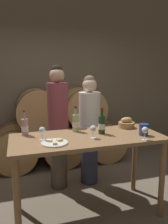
# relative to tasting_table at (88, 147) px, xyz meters

# --- Properties ---
(ground_plane) EXTENTS (10.00, 10.00, 0.00)m
(ground_plane) POSITION_rel_tasting_table_xyz_m (0.00, 0.00, -0.82)
(ground_plane) COLOR #726654
(stone_wall_back) EXTENTS (10.00, 0.12, 3.20)m
(stone_wall_back) POSITION_rel_tasting_table_xyz_m (0.00, 2.18, 0.78)
(stone_wall_back) COLOR #7F705B
(stone_wall_back) RESTS_ON ground_plane
(barrel_stack) EXTENTS (2.35, 0.87, 1.38)m
(barrel_stack) POSITION_rel_tasting_table_xyz_m (0.00, 1.63, -0.20)
(barrel_stack) COLOR tan
(barrel_stack) RESTS_ON ground_plane
(tasting_table) EXTENTS (1.69, 0.73, 0.95)m
(tasting_table) POSITION_rel_tasting_table_xyz_m (0.00, 0.00, 0.00)
(tasting_table) COLOR olive
(tasting_table) RESTS_ON ground_plane
(person_left) EXTENTS (0.29, 0.29, 1.75)m
(person_left) POSITION_rel_tasting_table_xyz_m (-0.21, 0.71, 0.10)
(person_left) COLOR #4C4238
(person_left) RESTS_ON ground_plane
(person_right) EXTENTS (0.31, 0.31, 1.61)m
(person_right) POSITION_rel_tasting_table_xyz_m (0.26, 0.71, 0.01)
(person_right) COLOR #2D334C
(person_right) RESTS_ON ground_plane
(wine_bottle_red) EXTENTS (0.08, 0.08, 0.31)m
(wine_bottle_red) POSITION_rel_tasting_table_xyz_m (0.19, 0.05, 0.24)
(wine_bottle_red) COLOR #193819
(wine_bottle_red) RESTS_ON tasting_table
(wine_bottle_white) EXTENTS (0.08, 0.08, 0.30)m
(wine_bottle_white) POSITION_rel_tasting_table_xyz_m (-0.08, 0.24, 0.24)
(wine_bottle_white) COLOR #ADBC7F
(wine_bottle_white) RESTS_ON tasting_table
(wine_bottle_rose) EXTENTS (0.08, 0.08, 0.29)m
(wine_bottle_rose) POSITION_rel_tasting_table_xyz_m (-0.67, 0.25, 0.23)
(wine_bottle_rose) COLOR #BC8E93
(wine_bottle_rose) RESTS_ON tasting_table
(blue_crock) EXTENTS (0.11, 0.11, 0.13)m
(blue_crock) POSITION_rel_tasting_table_xyz_m (0.61, -0.15, 0.20)
(blue_crock) COLOR navy
(blue_crock) RESTS_ON tasting_table
(bread_basket) EXTENTS (0.20, 0.20, 0.14)m
(bread_basket) POSITION_rel_tasting_table_xyz_m (0.59, 0.22, 0.18)
(bread_basket) COLOR #A87F4C
(bread_basket) RESTS_ON tasting_table
(cheese_plate) EXTENTS (0.27, 0.27, 0.04)m
(cheese_plate) POSITION_rel_tasting_table_xyz_m (-0.40, -0.14, 0.14)
(cheese_plate) COLOR white
(cheese_plate) RESTS_ON tasting_table
(wine_glass_far_left) EXTENTS (0.07, 0.07, 0.14)m
(wine_glass_far_left) POSITION_rel_tasting_table_xyz_m (-0.50, 0.02, 0.23)
(wine_glass_far_left) COLOR white
(wine_glass_far_left) RESTS_ON tasting_table
(wine_glass_left) EXTENTS (0.07, 0.07, 0.14)m
(wine_glass_left) POSITION_rel_tasting_table_xyz_m (0.03, -0.08, 0.23)
(wine_glass_left) COLOR white
(wine_glass_left) RESTS_ON tasting_table
(wine_glass_center) EXTENTS (0.07, 0.07, 0.14)m
(wine_glass_center) POSITION_rel_tasting_table_xyz_m (0.53, -0.30, 0.23)
(wine_glass_center) COLOR white
(wine_glass_center) RESTS_ON tasting_table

